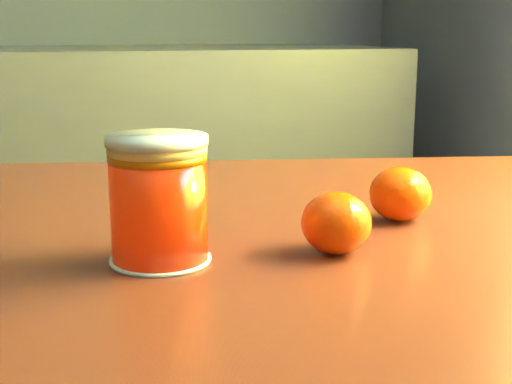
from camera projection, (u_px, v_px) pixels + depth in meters
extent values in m
cube|color=#5F2617|center=(364.00, 248.00, 0.67)|extent=(1.14, 0.89, 0.04)
cylinder|color=red|center=(159.00, 208.00, 0.56)|extent=(0.08, 0.08, 0.09)
cylinder|color=#E8BA5E|center=(157.00, 149.00, 0.55)|extent=(0.08, 0.08, 0.01)
cylinder|color=silver|center=(157.00, 141.00, 0.55)|extent=(0.08, 0.08, 0.00)
ellipsoid|color=#DF4004|center=(336.00, 223.00, 0.59)|extent=(0.06, 0.06, 0.05)
ellipsoid|color=#DF4004|center=(400.00, 194.00, 0.69)|extent=(0.07, 0.07, 0.05)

